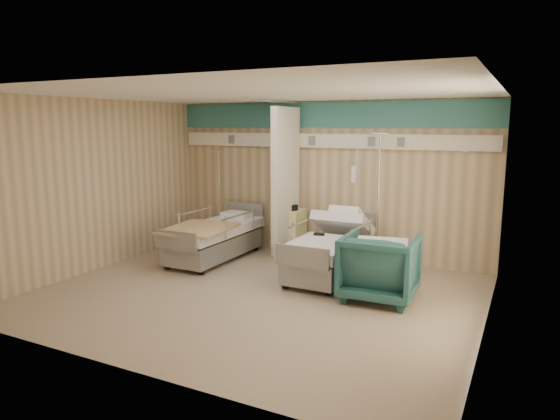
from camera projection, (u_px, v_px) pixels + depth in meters
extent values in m
cube|color=gray|center=(257.00, 294.00, 7.09)|extent=(6.00, 5.00, 0.00)
cube|color=tan|center=(324.00, 179.00, 9.05)|extent=(6.00, 0.04, 2.80)
cube|color=tan|center=(123.00, 231.00, 4.65)|extent=(6.00, 0.04, 2.80)
cube|color=tan|center=(97.00, 185.00, 8.19)|extent=(0.04, 5.00, 2.80)
cube|color=tan|center=(491.00, 215.00, 5.52)|extent=(0.04, 5.00, 2.80)
cube|color=white|center=(255.00, 93.00, 6.61)|extent=(6.00, 5.00, 0.04)
cube|color=#327574|center=(324.00, 115.00, 8.84)|extent=(6.00, 0.04, 0.45)
cube|color=silver|center=(323.00, 141.00, 8.89)|extent=(5.88, 0.08, 0.25)
cylinder|color=silver|center=(277.00, 102.00, 8.25)|extent=(0.03, 1.80, 0.03)
cube|color=beige|center=(286.00, 175.00, 8.77)|extent=(0.12, 0.90, 2.35)
cube|color=#F0EF96|center=(289.00, 232.00, 9.20)|extent=(0.50, 0.48, 0.85)
imported|color=#1E4A4B|center=(380.00, 267.00, 6.84)|extent=(1.02, 1.04, 0.92)
cube|color=white|center=(382.00, 231.00, 6.76)|extent=(0.80, 0.74, 0.08)
cylinder|color=silver|center=(376.00, 265.00, 8.54)|extent=(0.40, 0.40, 0.03)
cylinder|color=silver|center=(378.00, 201.00, 8.35)|extent=(0.04, 0.04, 2.24)
cylinder|color=silver|center=(380.00, 134.00, 8.16)|extent=(0.27, 0.03, 0.03)
cylinder|color=silver|center=(220.00, 245.00, 9.95)|extent=(0.34, 0.34, 0.03)
cylinder|color=silver|center=(219.00, 199.00, 9.79)|extent=(0.03, 0.03, 1.88)
cylinder|color=silver|center=(218.00, 151.00, 9.64)|extent=(0.23, 0.03, 0.03)
cube|color=black|center=(319.00, 234.00, 8.00)|extent=(0.18, 0.11, 0.04)
cube|color=tan|center=(199.00, 228.00, 8.42)|extent=(1.14, 1.36, 0.04)
cube|color=black|center=(292.00, 207.00, 9.04)|extent=(0.23, 0.19, 0.11)
cylinder|color=white|center=(286.00, 206.00, 9.16)|extent=(0.10, 0.10, 0.12)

